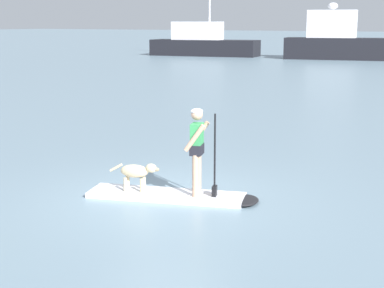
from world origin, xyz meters
The scene contains 6 objects.
ground_plane centered at (0.00, 0.00, 0.00)m, with size 400.00×400.00×0.00m, color slate.
paddleboard centered at (0.22, 0.07, 0.05)m, with size 3.44×1.75×0.10m.
person_paddler centered at (0.60, 0.19, 1.08)m, with size 0.67×0.57×1.69m.
dog centered at (-0.57, -0.18, 0.48)m, with size 1.00×0.40×0.57m.
moored_boat_port centered at (-23.66, 43.28, 1.29)m, with size 11.22×4.62×11.20m.
moored_boat_center centered at (-10.24, 44.31, 1.66)m, with size 9.96×4.40×5.07m.
Camera 1 is at (6.14, -9.42, 3.40)m, focal length 55.53 mm.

